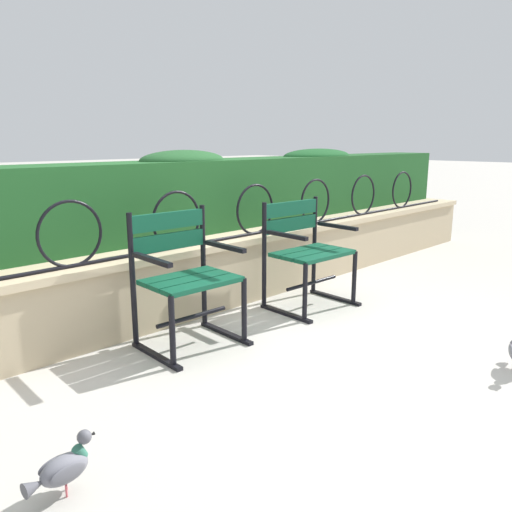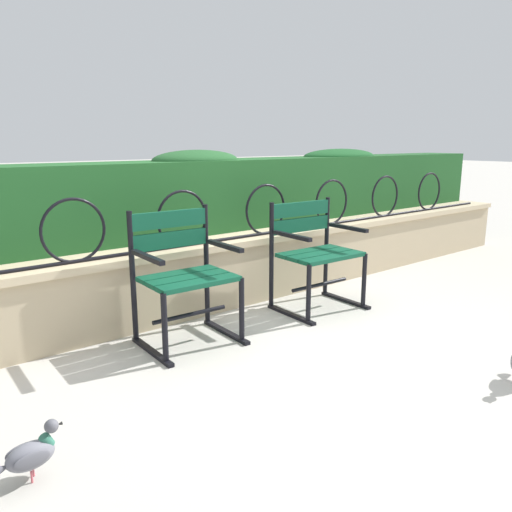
{
  "view_description": "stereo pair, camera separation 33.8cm",
  "coord_description": "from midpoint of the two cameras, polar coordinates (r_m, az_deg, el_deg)",
  "views": [
    {
      "loc": [
        -2.33,
        -2.25,
        1.31
      ],
      "look_at": [
        0.0,
        0.08,
        0.55
      ],
      "focal_mm": 35.57,
      "sensor_mm": 36.0,
      "label": 1
    },
    {
      "loc": [
        -2.08,
        -2.47,
        1.31
      ],
      "look_at": [
        0.0,
        0.08,
        0.55
      ],
      "focal_mm": 35.57,
      "sensor_mm": 36.0,
      "label": 2
    }
  ],
  "objects": [
    {
      "name": "park_chair_right",
      "position": [
        4.02,
        8.94,
        0.64
      ],
      "size": [
        0.65,
        0.54,
        0.84
      ],
      "color": "#0F4C33",
      "rests_on": "ground"
    },
    {
      "name": "stone_wall",
      "position": [
        3.96,
        -3.78,
        -2.22
      ],
      "size": [
        8.32,
        0.41,
        0.54
      ],
      "color": "tan",
      "rests_on": "ground"
    },
    {
      "name": "iron_arch_fence",
      "position": [
        3.71,
        -5.38,
        3.84
      ],
      "size": [
        7.76,
        0.02,
        0.42
      ],
      "color": "black",
      "rests_on": "stone_wall"
    },
    {
      "name": "park_chair_left",
      "position": [
        3.3,
        -5.34,
        -1.88
      ],
      "size": [
        0.61,
        0.54,
        0.87
      ],
      "color": "#0F4C33",
      "rests_on": "ground"
    },
    {
      "name": "hedge_row",
      "position": [
        4.2,
        -7.46,
        6.77
      ],
      "size": [
        8.15,
        0.5,
        0.71
      ],
      "color": "#1E5123",
      "rests_on": "stone_wall"
    },
    {
      "name": "pigeon_near_chairs",
      "position": [
        2.23,
        -20.02,
        -20.39
      ],
      "size": [
        0.29,
        0.12,
        0.22
      ],
      "color": "slate",
      "rests_on": "ground"
    },
    {
      "name": "ground_plane",
      "position": [
        3.48,
        3.7,
        -9.13
      ],
      "size": [
        60.0,
        60.0,
        0.0
      ],
      "primitive_type": "plane",
      "color": "#BCB7AD"
    }
  ]
}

